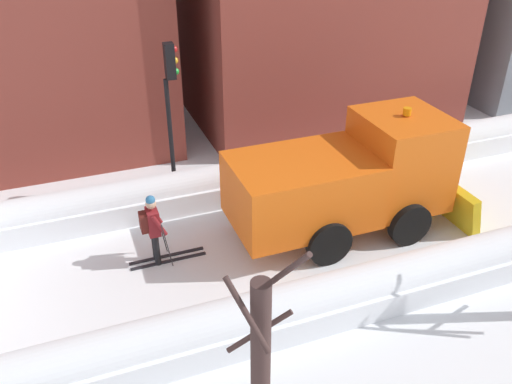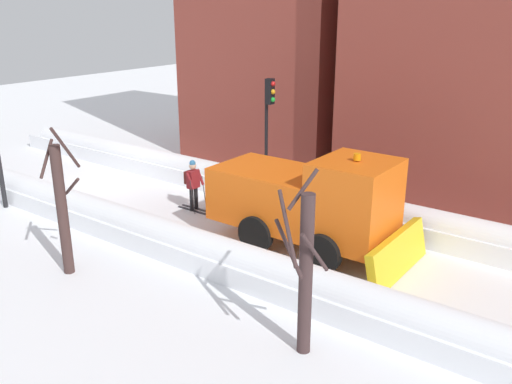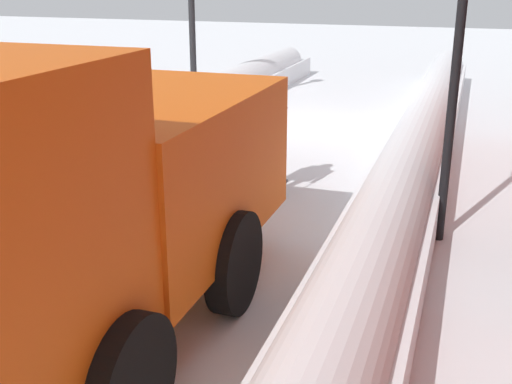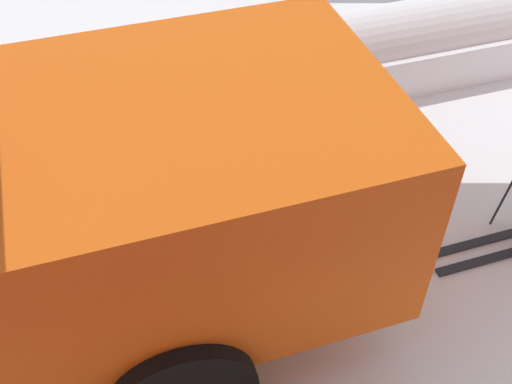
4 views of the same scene
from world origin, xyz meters
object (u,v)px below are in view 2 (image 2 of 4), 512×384
at_px(bare_tree_near, 62,207).
at_px(bare_tree_mid, 305,272).
at_px(traffic_light_pole, 269,115).
at_px(skier, 193,183).
at_px(plow_truck, 310,201).

bearing_deg(bare_tree_near, bare_tree_mid, 95.95).
bearing_deg(traffic_light_pole, bare_tree_mid, 39.55).
height_order(skier, bare_tree_mid, bare_tree_mid).
bearing_deg(plow_truck, skier, -93.65).
bearing_deg(bare_tree_mid, skier, -122.61).
xyz_separation_m(plow_truck, skier, (-0.31, -4.89, -0.48)).
bearing_deg(bare_tree_mid, traffic_light_pole, -140.45).
distance_m(plow_truck, skier, 4.92).
height_order(plow_truck, bare_tree_near, bare_tree_near).
xyz_separation_m(traffic_light_pole, bare_tree_mid, (7.53, 6.22, -1.22)).
relative_size(plow_truck, traffic_light_pole, 1.37).
bearing_deg(bare_tree_near, traffic_light_pole, 175.11).
distance_m(traffic_light_pole, bare_tree_mid, 9.84).
relative_size(skier, bare_tree_near, 0.44).
xyz_separation_m(plow_truck, traffic_light_pole, (-3.09, -3.67, 1.58)).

